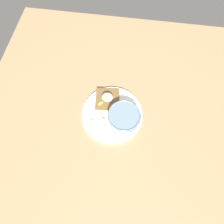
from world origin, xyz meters
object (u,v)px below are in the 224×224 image
at_px(toast_slice, 107,99).
at_px(banana_slice_front, 93,124).
at_px(oatmeal_bowl, 124,117).
at_px(banana_slice_left, 103,122).
at_px(banana_slice_back, 102,129).
at_px(banana_slice_right, 100,116).
at_px(poached_egg, 107,97).

relative_size(toast_slice, banana_slice_front, 2.46).
xyz_separation_m(oatmeal_bowl, banana_slice_front, (-0.13, -0.04, -0.02)).
distance_m(oatmeal_bowl, toast_slice, 0.12).
bearing_deg(toast_slice, banana_slice_left, -92.86).
relative_size(toast_slice, banana_slice_back, 2.25).
bearing_deg(banana_slice_front, banana_slice_right, 61.12).
distance_m(toast_slice, banana_slice_left, 0.11).
bearing_deg(oatmeal_bowl, toast_slice, 134.85).
relative_size(banana_slice_front, banana_slice_right, 1.30).
bearing_deg(toast_slice, banana_slice_front, -109.44).
bearing_deg(banana_slice_back, poached_egg, 90.19).
bearing_deg(banana_slice_back, oatmeal_bowl, 34.12).
xyz_separation_m(oatmeal_bowl, banana_slice_right, (-0.10, 0.00, -0.02)).
distance_m(poached_egg, banana_slice_right, 0.09).
xyz_separation_m(poached_egg, banana_slice_left, (-0.00, -0.11, -0.02)).
xyz_separation_m(toast_slice, banana_slice_front, (-0.04, -0.12, -0.00)).
height_order(banana_slice_front, banana_slice_back, same).
height_order(oatmeal_bowl, banana_slice_right, oatmeal_bowl).
height_order(toast_slice, banana_slice_left, same).
distance_m(banana_slice_front, banana_slice_left, 0.04).
bearing_deg(banana_slice_right, banana_slice_front, -118.88).
relative_size(poached_egg, banana_slice_back, 1.24).
distance_m(oatmeal_bowl, poached_egg, 0.12).
height_order(banana_slice_left, banana_slice_back, same).
relative_size(banana_slice_back, banana_slice_right, 1.42).
bearing_deg(banana_slice_back, banana_slice_front, 158.74).
bearing_deg(banana_slice_left, banana_slice_right, 122.77).
xyz_separation_m(toast_slice, banana_slice_right, (-0.02, -0.08, -0.00)).
bearing_deg(poached_egg, oatmeal_bowl, -44.60).
distance_m(oatmeal_bowl, banana_slice_front, 0.13).
distance_m(toast_slice, banana_slice_front, 0.13).
bearing_deg(oatmeal_bowl, banana_slice_left, -164.40).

